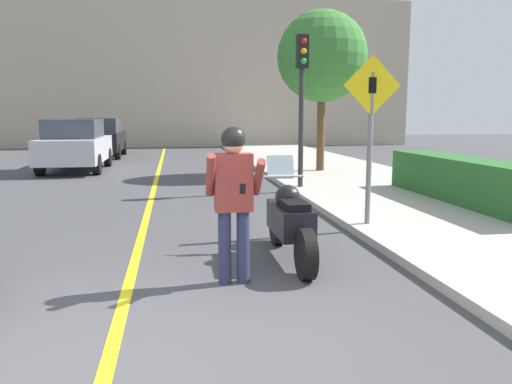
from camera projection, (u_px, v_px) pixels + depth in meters
ground_plane at (190, 358)px, 3.76m from camera, size 80.00×80.00×0.00m
sidewalk_curb at (468, 220)px, 8.42m from camera, size 4.40×44.00×0.12m
road_center_line at (148, 211)px, 9.52m from camera, size 0.12×36.00×0.01m
building_backdrop at (174, 72)px, 28.47m from camera, size 28.00×1.20×8.49m
motorcycle at (290, 222)px, 6.26m from camera, size 0.62×2.13×1.27m
person_biker at (234, 189)px, 5.28m from camera, size 0.59×0.47×1.70m
crossing_sign at (371, 124)px, 7.64m from camera, size 0.91×0.08×2.59m
traffic_light at (302, 82)px, 11.55m from camera, size 0.26×0.30×3.51m
hedge_row at (467, 180)px, 9.80m from camera, size 0.90×4.90×0.85m
street_tree at (322, 57)px, 14.94m from camera, size 2.72×2.72×4.79m
parked_car_silver at (76, 145)px, 16.25m from camera, size 1.88×4.20×1.68m
parked_car_black at (100, 137)px, 21.55m from camera, size 1.88×4.20×1.68m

